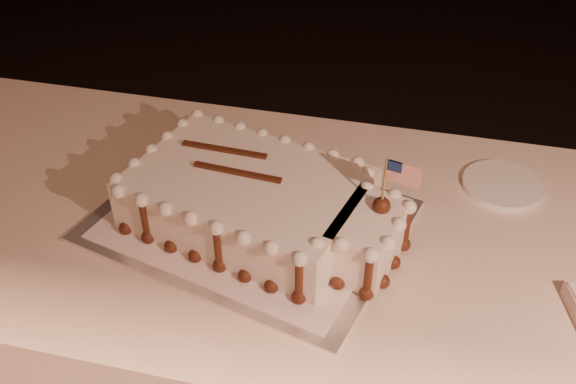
% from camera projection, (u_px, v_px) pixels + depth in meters
% --- Properties ---
extents(room_shell, '(6.10, 8.10, 2.90)m').
position_uv_depth(room_shell, '(344.00, 97.00, 0.39)').
color(room_shell, black).
rests_on(room_shell, ground).
extents(banquet_table, '(2.40, 0.80, 0.75)m').
position_uv_depth(banquet_table, '(362.00, 355.00, 1.48)').
color(banquet_table, '#F9DAC1').
rests_on(banquet_table, ground).
extents(cake_board, '(0.67, 0.57, 0.01)m').
position_uv_depth(cake_board, '(249.00, 221.00, 1.28)').
color(cake_board, silver).
rests_on(cake_board, banquet_table).
extents(doily, '(0.60, 0.51, 0.00)m').
position_uv_depth(doily, '(249.00, 219.00, 1.28)').
color(doily, white).
rests_on(doily, cake_board).
extents(sheet_cake, '(0.57, 0.41, 0.22)m').
position_uv_depth(sheet_cake, '(262.00, 203.00, 1.23)').
color(sheet_cake, white).
rests_on(sheet_cake, doily).
extents(side_plate, '(0.17, 0.17, 0.01)m').
position_uv_depth(side_plate, '(502.00, 185.00, 1.37)').
color(side_plate, white).
rests_on(side_plate, banquet_table).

